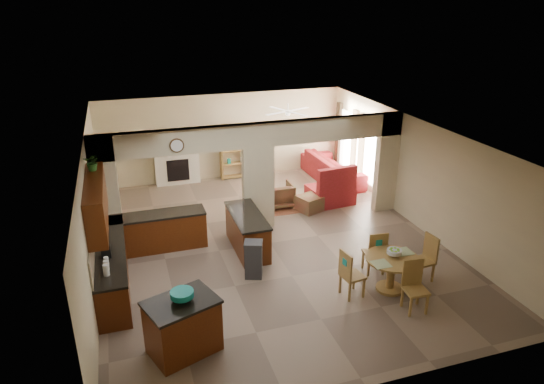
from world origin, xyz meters
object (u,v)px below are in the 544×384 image
object	(u,v)px
dining_table	(391,268)
armchair	(279,195)
sofa	(332,168)
kitchen_island	(183,326)

from	to	relation	value
dining_table	armchair	bearing A→B (deg)	99.41
sofa	kitchen_island	bearing A→B (deg)	137.99
sofa	dining_table	bearing A→B (deg)	164.68
armchair	kitchen_island	bearing A→B (deg)	56.39
sofa	armchair	bearing A→B (deg)	121.38
kitchen_island	armchair	size ratio (longest dim) A/B	1.80
sofa	armchair	xyz separation A→B (m)	(-2.35, -1.52, -0.07)
dining_table	armchair	size ratio (longest dim) A/B	1.45
dining_table	armchair	world-z (taller)	dining_table
kitchen_island	dining_table	xyz separation A→B (m)	(4.33, 0.57, -0.00)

